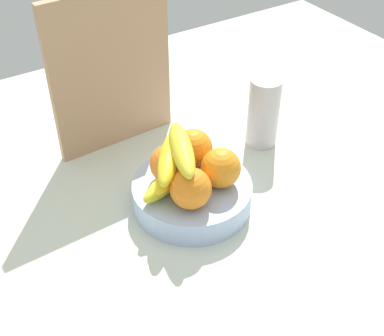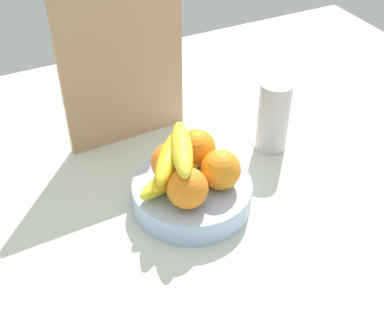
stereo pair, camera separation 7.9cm
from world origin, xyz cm
name	(u,v)px [view 1 (the left image)]	position (x,y,z in cm)	size (l,w,h in cm)	color
ground_plane	(197,203)	(0.00, 0.00, -1.50)	(180.00, 140.00, 3.00)	beige
fruit_bowl	(192,194)	(-1.82, -0.91, 2.70)	(23.80, 23.80, 5.40)	#A9C0E6
orange_front_left	(221,168)	(2.92, -3.76, 9.32)	(7.85, 7.85, 7.85)	orange
orange_front_right	(193,148)	(1.81, 4.43, 9.32)	(7.85, 7.85, 7.85)	orange
orange_center	(170,164)	(-4.77, 2.52, 9.32)	(7.85, 7.85, 7.85)	orange
orange_back_left	(191,188)	(-5.14, -5.73, 9.32)	(7.85, 7.85, 7.85)	orange
banana_bunch	(174,163)	(-4.64, 0.90, 10.70)	(17.29, 18.07, 10.60)	yellow
cutting_board	(112,72)	(-4.66, 27.08, 18.00)	(28.00, 1.80, 36.00)	tan
thermos_tumbler	(263,112)	(23.08, 8.61, 8.31)	(7.07, 7.07, 16.61)	#BFB7BB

